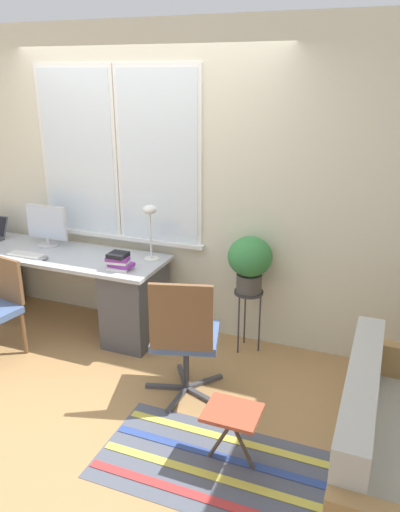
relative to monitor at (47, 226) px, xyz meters
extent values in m
plane|color=tan|center=(0.96, -0.46, -0.93)|extent=(14.00, 14.00, 0.00)
cube|color=beige|center=(0.96, 0.28, 0.42)|extent=(9.00, 0.06, 2.70)
cube|color=white|center=(0.26, 0.24, 0.66)|extent=(0.81, 0.02, 1.54)
cube|color=white|center=(0.26, 0.23, 0.66)|extent=(0.74, 0.01, 1.47)
cube|color=white|center=(1.07, 0.24, 0.66)|extent=(0.81, 0.02, 1.54)
cube|color=white|center=(1.07, 0.23, 0.66)|extent=(0.74, 0.01, 1.47)
cube|color=white|center=(0.66, 0.24, -0.10)|extent=(1.67, 0.11, 0.04)
cube|color=#B2B7BC|center=(0.14, -0.13, -0.22)|extent=(2.17, 0.66, 0.03)
cube|color=#4C4C51|center=(0.98, -0.13, -0.58)|extent=(0.40, 0.58, 0.70)
cylinder|color=silver|center=(0.00, 0.00, -0.19)|extent=(0.19, 0.19, 0.02)
cylinder|color=silver|center=(0.00, 0.00, -0.15)|extent=(0.05, 0.05, 0.07)
cube|color=silver|center=(0.00, 0.00, 0.03)|extent=(0.43, 0.02, 0.32)
cube|color=silver|center=(0.00, -0.01, 0.03)|extent=(0.41, 0.01, 0.30)
cube|color=silver|center=(-0.01, -0.31, -0.19)|extent=(0.34, 0.12, 0.02)
ellipsoid|color=slate|center=(0.22, -0.33, -0.18)|extent=(0.04, 0.06, 0.03)
cylinder|color=white|center=(1.08, 0.02, -0.19)|extent=(0.13, 0.13, 0.01)
cylinder|color=white|center=(1.08, 0.02, 0.02)|extent=(0.02, 0.02, 0.42)
ellipsoid|color=white|center=(1.08, 0.02, 0.25)|extent=(0.12, 0.12, 0.08)
cube|color=white|center=(0.93, -0.28, -0.19)|extent=(0.21, 0.19, 0.02)
cube|color=purple|center=(0.95, -0.27, -0.16)|extent=(0.21, 0.14, 0.03)
cube|color=white|center=(0.93, -0.29, -0.13)|extent=(0.19, 0.12, 0.02)
cube|color=purple|center=(0.93, -0.29, -0.11)|extent=(0.20, 0.13, 0.03)
cube|color=black|center=(0.93, -0.29, -0.07)|extent=(0.15, 0.15, 0.03)
cylinder|color=brown|center=(0.21, -0.70, -0.72)|extent=(0.04, 0.04, 0.41)
cube|color=brown|center=(0.03, -0.64, -0.29)|extent=(0.40, 0.10, 0.39)
cube|color=#47474C|center=(1.56, -0.73, -0.92)|extent=(0.32, 0.12, 0.03)
cube|color=#47474C|center=(1.71, -0.85, -0.92)|extent=(0.05, 0.32, 0.03)
cube|color=#47474C|center=(1.86, -0.74, -0.92)|extent=(0.31, 0.14, 0.03)
cube|color=#47474C|center=(1.81, -0.56, -0.92)|extent=(0.22, 0.27, 0.03)
cube|color=#47474C|center=(1.62, -0.56, -0.92)|extent=(0.21, 0.28, 0.03)
cylinder|color=#333338|center=(1.71, -0.69, -0.70)|extent=(0.04, 0.04, 0.40)
cube|color=#4C6699|center=(1.71, -0.69, -0.47)|extent=(0.57, 0.56, 0.06)
cube|color=brown|center=(1.78, -0.92, -0.19)|extent=(0.43, 0.15, 0.48)
cube|color=beige|center=(2.97, -1.30, -0.29)|extent=(0.16, 1.28, 0.40)
cylinder|color=#333338|center=(1.97, 0.06, -0.39)|extent=(0.25, 0.25, 0.02)
cylinder|color=#333338|center=(2.07, 0.06, -0.66)|extent=(0.01, 0.01, 0.53)
cylinder|color=#333338|center=(1.92, 0.16, -0.66)|extent=(0.01, 0.01, 0.53)
cylinder|color=#333338|center=(1.92, -0.03, -0.66)|extent=(0.01, 0.01, 0.53)
cylinder|color=#514C47|center=(1.97, 0.06, -0.30)|extent=(0.21, 0.21, 0.15)
ellipsoid|color=#388442|center=(1.97, 0.06, -0.07)|extent=(0.37, 0.37, 0.33)
cube|color=#565B6B|center=(2.20, -1.36, -0.93)|extent=(1.48, 0.78, 0.01)
cube|color=#C63838|center=(2.20, -1.61, -0.92)|extent=(1.45, 0.06, 0.00)
cube|color=#DBCC4C|center=(2.20, -1.44, -0.92)|extent=(1.45, 0.06, 0.00)
cube|color=#334C99|center=(2.20, -1.27, -0.92)|extent=(1.45, 0.06, 0.00)
cube|color=#DBCC4C|center=(2.20, -1.10, -0.92)|extent=(1.45, 0.06, 0.00)
cube|color=#B24C33|center=(2.27, -1.29, -0.56)|extent=(0.33, 0.28, 0.02)
cylinder|color=#4C3D2D|center=(2.21, -1.29, -0.75)|extent=(0.20, 0.02, 0.37)
cylinder|color=#4C3D2D|center=(2.33, -1.29, -0.75)|extent=(0.20, 0.02, 0.37)
camera|label=1|loc=(3.00, -3.65, 1.34)|focal=35.00mm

